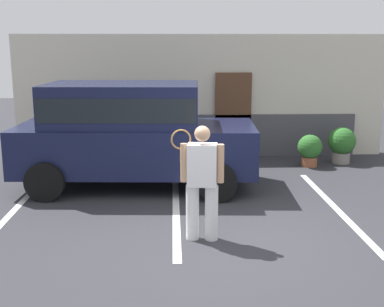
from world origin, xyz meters
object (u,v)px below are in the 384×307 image
(tennis_player_man, at_px, (202,181))
(potted_plant_secondary, at_px, (342,143))
(parked_suv, at_px, (131,130))
(potted_plant_by_porch, at_px, (310,149))

(tennis_player_man, height_order, potted_plant_secondary, tennis_player_man)
(parked_suv, distance_m, tennis_player_man, 3.09)
(potted_plant_by_porch, height_order, potted_plant_secondary, potted_plant_secondary)
(parked_suv, xyz_separation_m, potted_plant_secondary, (4.83, 1.86, -0.67))
(potted_plant_by_porch, bearing_deg, parked_suv, -158.71)
(parked_suv, relative_size, potted_plant_secondary, 5.45)
(parked_suv, bearing_deg, tennis_player_man, -63.60)
(parked_suv, distance_m, potted_plant_secondary, 5.22)
(tennis_player_man, xyz_separation_m, potted_plant_secondary, (3.61, 4.68, -0.40))
(tennis_player_man, distance_m, potted_plant_by_porch, 5.20)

